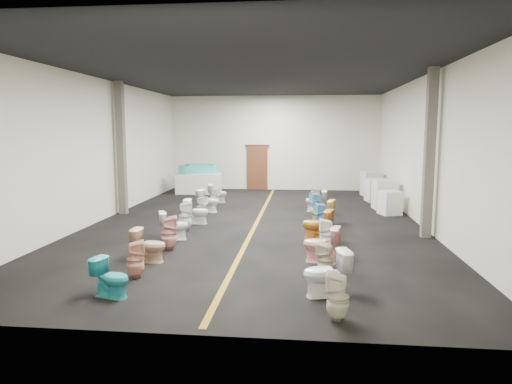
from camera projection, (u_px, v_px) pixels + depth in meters
The scene contains 39 objects.
floor at pixel (257, 222), 14.34m from camera, with size 16.00×16.00×0.00m, color black.
ceiling at pixel (257, 76), 13.73m from camera, with size 16.00×16.00×0.00m, color black.
wall_back at pixel (274, 143), 21.91m from camera, with size 10.00×10.00×0.00m, color beige.
wall_front at pixel (196, 177), 6.15m from camera, with size 10.00×10.00×0.00m, color beige.
wall_left at pixel (101, 150), 14.55m from camera, with size 16.00×16.00×0.00m, color beige.
wall_right at pixel (424, 151), 13.51m from camera, with size 16.00×16.00×0.00m, color beige.
aisle_stripe at pixel (257, 222), 14.34m from camera, with size 0.12×15.60×0.01m, color #996916.
back_door at pixel (257, 168), 22.10m from camera, with size 1.00×0.10×2.10m, color #562D19.
door_frame at pixel (257, 146), 21.96m from camera, with size 1.15×0.08×0.10m, color #331C11.
column_left at pixel (121, 149), 15.51m from camera, with size 0.25×0.25×4.50m, color #59544C.
column_right at pixel (429, 154), 12.06m from camera, with size 0.25×0.25×4.50m, color #59544C.
display_table at pixel (199, 183), 20.86m from camera, with size 2.01×1.01×0.90m, color white.
bathtub at pixel (199, 170), 20.77m from camera, with size 1.77×1.11×0.55m.
appliance_crate_a at pixel (390, 203), 15.60m from camera, with size 0.63×0.63×0.81m, color silver.
appliance_crate_b at pixel (384, 195), 16.67m from camera, with size 0.77×0.77×1.06m, color silver.
appliance_crate_c at pixel (377, 190), 18.44m from camera, with size 0.80×0.80×0.91m, color silver.
appliance_crate_d at pixel (371, 184), 20.00m from camera, with size 0.75×0.75×1.07m, color beige.
toilet_left_0 at pixel (111, 278), 7.89m from camera, with size 0.39×0.68×0.69m, color teal.
toilet_left_1 at pixel (135, 259), 8.91m from camera, with size 0.34×0.34×0.75m, color #E09980.
toilet_left_2 at pixel (149, 245), 9.99m from camera, with size 0.42×0.74×0.75m, color tan.
toilet_left_3 at pixel (169, 233), 10.96m from camera, with size 0.38×0.39×0.84m, color #D38F8B.
toilet_left_4 at pixel (174, 225), 12.00m from camera, with size 0.43×0.76×0.77m, color white.
toilet_left_5 at pixel (185, 216), 13.06m from camera, with size 0.39×0.39×0.86m, color white.
toilet_left_6 at pixel (197, 211), 14.08m from camera, with size 0.43×0.75×0.77m, color white.
toilet_left_7 at pixel (201, 207), 15.06m from camera, with size 0.32×0.32×0.71m, color white.
toilet_left_8 at pixel (208, 201), 16.09m from camera, with size 0.44×0.78×0.79m, color white.
toilet_left_9 at pixel (215, 198), 17.19m from camera, with size 0.31×0.32×0.69m, color white.
toilet_left_10 at pixel (217, 193), 18.16m from camera, with size 0.42×0.73×0.75m, color silver.
toilet_right_0 at pixel (338, 297), 6.88m from camera, with size 0.34×0.35×0.76m, color beige.
toilet_right_1 at pixel (326, 273), 7.91m from camera, with size 0.46×0.81×0.83m, color white.
toilet_right_2 at pixel (326, 260), 8.93m from camera, with size 0.32×0.32×0.70m, color beige.
toilet_right_3 at pixel (321, 244), 9.94m from camera, with size 0.45×0.80×0.81m, color #F6A5A4.
toilet_right_4 at pixel (327, 235), 10.92m from camera, with size 0.35×0.36×0.78m, color white.
toilet_right_5 at pixel (317, 224), 12.04m from camera, with size 0.46×0.80×0.82m, color orange.
toilet_right_6 at pixel (321, 217), 13.02m from camera, with size 0.37×0.38×0.82m, color #6AB2DA.
toilet_right_7 at pixel (322, 211), 14.07m from camera, with size 0.43×0.75×0.77m, color #F4CB54.
toilet_right_8 at pixel (316, 205), 15.05m from camera, with size 0.37×0.38×0.83m, color #6AADE4.
toilet_right_9 at pixel (316, 201), 16.18m from camera, with size 0.43×0.75×0.77m, color silver.
toilet_right_10 at pixel (316, 197), 17.21m from camera, with size 0.31×0.32×0.70m, color beige.
Camera 1 is at (1.44, -14.00, 2.89)m, focal length 32.00 mm.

